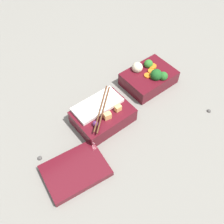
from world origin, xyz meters
TOP-DOWN VIEW (x-y plane):
  - ground_plane at (0.00, 0.00)m, footprint 3.00×3.00m
  - bento_tray_vegetable at (-0.12, -0.03)m, footprint 0.18×0.13m
  - bento_tray_rice at (0.12, 0.00)m, footprint 0.18×0.13m
  - bento_lid at (0.29, 0.11)m, footprint 0.19×0.15m
  - pebble_0 at (-0.20, 0.20)m, footprint 0.01×0.01m
  - pebble_1 at (0.35, 0.00)m, footprint 0.01×0.01m

SIDE VIEW (x-z plane):
  - ground_plane at x=0.00m, z-range 0.00..0.00m
  - pebble_0 at x=-0.20m, z-range 0.00..0.01m
  - pebble_1 at x=0.35m, z-range 0.00..0.01m
  - bento_lid at x=0.29m, z-range 0.00..0.02m
  - bento_tray_rice at x=0.12m, z-range -0.01..0.07m
  - bento_tray_vegetable at x=-0.12m, z-range -0.01..0.07m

